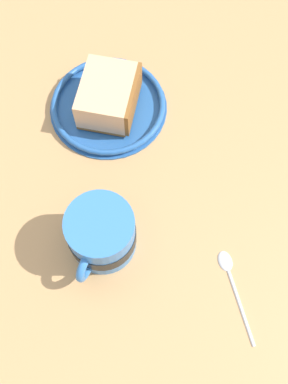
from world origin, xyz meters
TOP-DOWN VIEW (x-y plane):
  - ground_plane at (0.00, 0.00)cm, footprint 125.85×125.85cm
  - small_plate at (-11.35, -3.41)cm, footprint 18.97×18.97cm
  - cake_slice at (-11.32, -3.14)cm, footprint 11.13×9.50cm
  - tea_mug at (11.46, -1.30)cm, footprint 11.66×9.41cm
  - teaspoon at (14.62, 16.94)cm, footprint 13.05×5.80cm

SIDE VIEW (x-z plane):
  - ground_plane at x=0.00cm, z-range -2.82..0.00cm
  - teaspoon at x=14.62cm, z-range -0.05..0.75cm
  - small_plate at x=-11.35cm, z-range -0.01..1.55cm
  - cake_slice at x=-11.32cm, z-range 0.63..6.33cm
  - tea_mug at x=11.46cm, z-range -0.04..8.88cm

